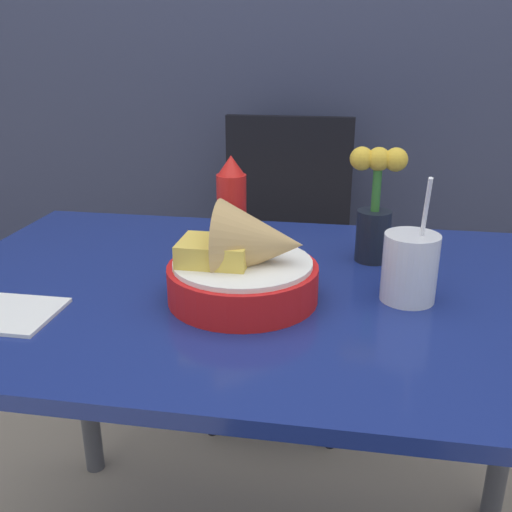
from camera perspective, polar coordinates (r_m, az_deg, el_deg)
name	(u,v)px	position (r m, az deg, el deg)	size (l,w,h in m)	color
dining_table	(266,338)	(1.03, 0.97, -8.23)	(1.19, 0.75, 0.74)	navy
chair_far_window	(284,242)	(1.81, 2.85, 1.38)	(0.40, 0.40, 0.92)	black
food_basket	(248,265)	(0.91, -0.84, -0.95)	(0.24, 0.24, 0.17)	red
ketchup_bottle	(232,204)	(1.14, -2.45, 5.18)	(0.06, 0.06, 0.19)	red
drink_cup	(410,270)	(0.95, 15.10, -1.31)	(0.09, 0.09, 0.21)	silver
flower_vase	(375,207)	(1.09, 11.82, 4.78)	(0.10, 0.06, 0.22)	black
napkin	(4,313)	(0.96, -23.88, -5.25)	(0.16, 0.13, 0.01)	white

